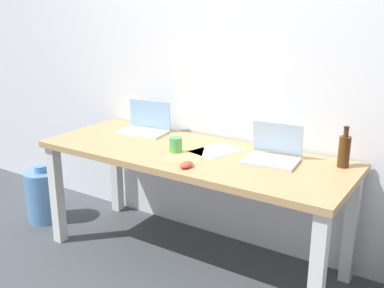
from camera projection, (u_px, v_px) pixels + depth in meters
The scene contains 11 objects.
ground_plane at pixel (192, 258), 3.02m from camera, with size 8.00×8.00×0.00m, color #42474C.
back_wall at pixel (227, 53), 2.98m from camera, with size 5.20×0.08×2.60m, color white.
desk at pixel (192, 166), 2.83m from camera, with size 1.95×0.73×0.74m.
laptop_left at pixel (145, 126), 3.21m from camera, with size 0.34×0.25×0.22m.
laptop_right at pixel (273, 153), 2.63m from camera, with size 0.33×0.29×0.21m.
beer_bottle at pixel (344, 151), 2.52m from camera, with size 0.06×0.06×0.23m.
computer_mouse at pixel (186, 165), 2.53m from camera, with size 0.06×0.10×0.03m, color #D84C38.
coffee_mug at pixel (176, 145), 2.78m from camera, with size 0.08×0.08×0.10m, color #4C9E56.
paper_sheet_center at pixel (185, 154), 2.75m from camera, with size 0.21×0.30×0.00m, color #F4E06B.
paper_sheet_near_back at pixel (216, 150), 2.82m from camera, with size 0.21×0.30×0.00m, color white.
water_cooler_jug at pixel (43, 195), 3.51m from camera, with size 0.26×0.26×0.44m.
Camera 1 is at (1.45, -2.24, 1.61)m, focal length 42.78 mm.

